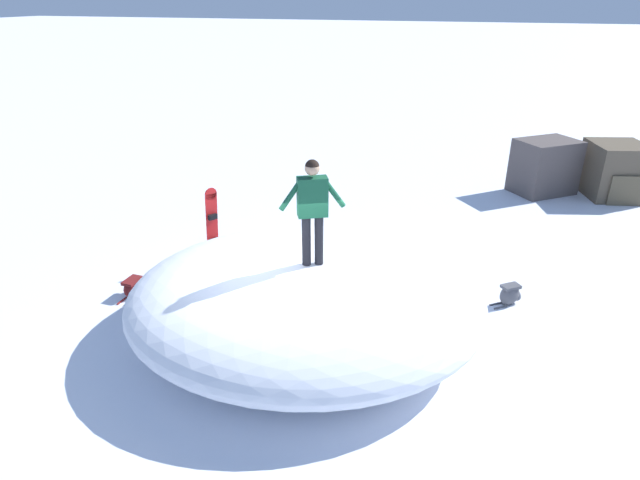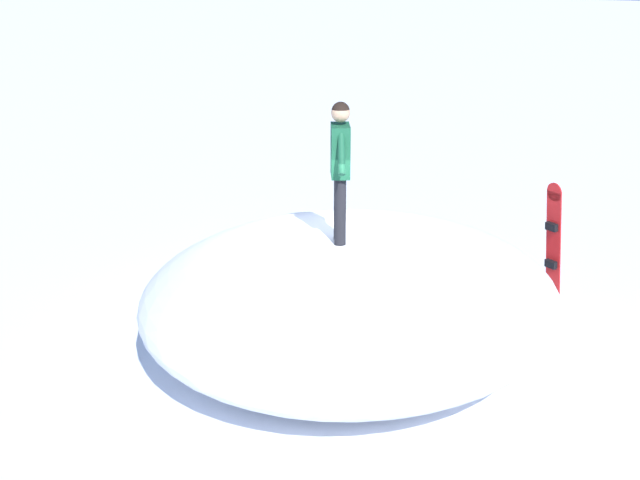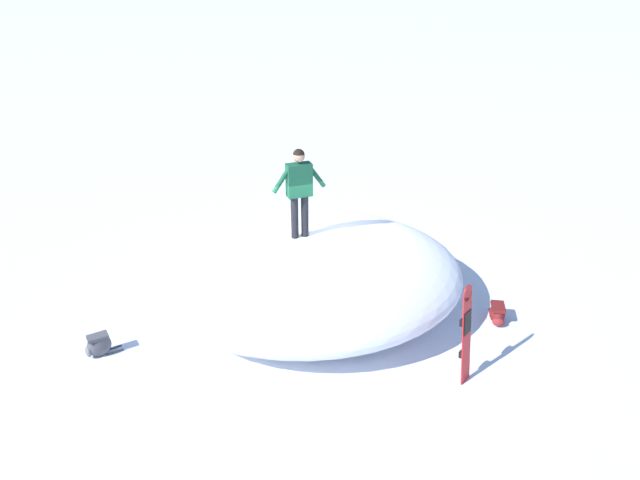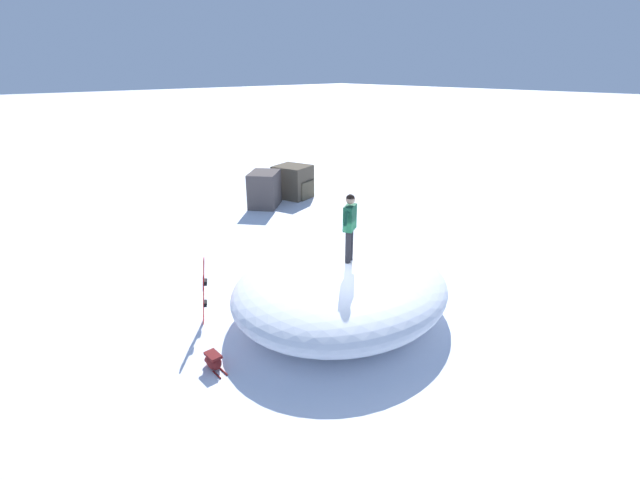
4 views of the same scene
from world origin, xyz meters
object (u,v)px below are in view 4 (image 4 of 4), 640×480
Objects in this scene: snowboard_primary_upright at (204,289)px; backpack_near at (213,360)px; snowboarder_standing at (350,222)px; backpack_far at (366,249)px.

snowboard_primary_upright reaches higher than backpack_near.
snowboarder_standing is at bearing 175.99° from backpack_near.
snowboarder_standing is 4.42m from backpack_near.
backpack_near is (3.78, -0.27, -2.27)m from snowboarder_standing.
snowboarder_standing is 2.94× the size of backpack_far.
snowboard_primary_upright reaches higher than backpack_far.
snowboarder_standing is at bearing 145.76° from snowboard_primary_upright.
backpack_near is (0.82, 1.75, -0.72)m from snowboard_primary_upright.
snowboarder_standing is at bearing 34.96° from backpack_far.
backpack_near is at bearing -4.01° from snowboarder_standing.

